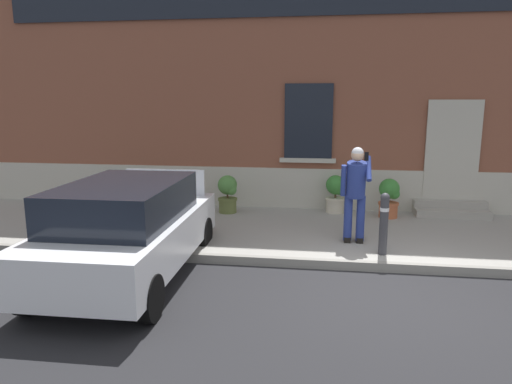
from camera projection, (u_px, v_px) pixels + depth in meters
name	position (u px, v px, depth m)	size (l,w,h in m)	color
ground_plane	(386.00, 295.00, 6.51)	(80.00, 80.00, 0.00)	#232326
sidewalk	(368.00, 234.00, 9.22)	(24.00, 3.60, 0.15)	#99968E
curb_edge	(379.00, 267.00, 7.41)	(24.00, 0.12, 0.15)	gray
building_facade	(366.00, 55.00, 10.93)	(24.00, 1.52, 7.50)	brown
entrance_stoop	(450.00, 209.00, 10.40)	(1.57, 0.64, 0.32)	#9E998E
hatchback_car_white	(129.00, 227.00, 7.04)	(1.84, 4.09, 1.50)	white
bollard_near_person	(384.00, 222.00, 7.68)	(0.15, 0.15, 1.04)	#333338
person_on_phone	(356.00, 189.00, 8.19)	(0.51, 0.51, 1.74)	navy
planter_charcoal	(126.00, 190.00, 10.90)	(0.44, 0.44, 0.86)	#2D2D30
planter_olive	(228.00, 193.00, 10.59)	(0.44, 0.44, 0.86)	#606B38
planter_cream	(336.00, 193.00, 10.60)	(0.44, 0.44, 0.86)	beige
planter_terracotta	(389.00, 197.00, 10.14)	(0.44, 0.44, 0.86)	#B25B38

